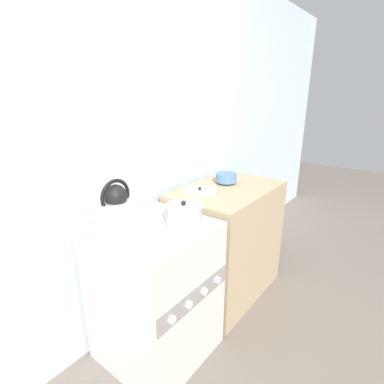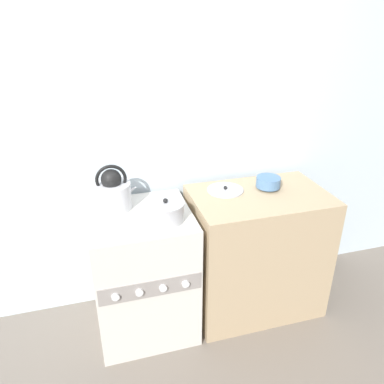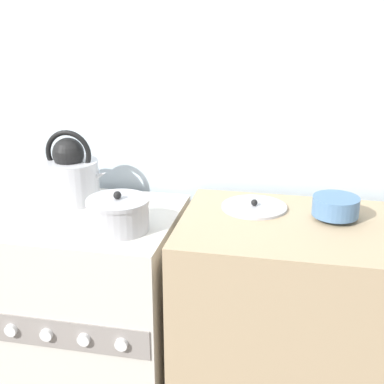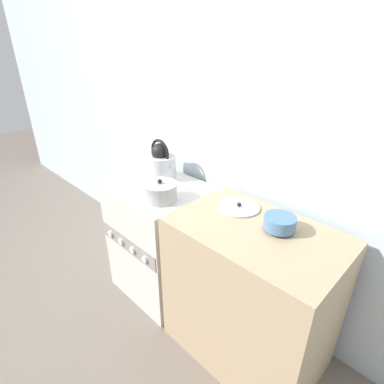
% 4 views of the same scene
% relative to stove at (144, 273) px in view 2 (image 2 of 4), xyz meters
% --- Properties ---
extents(ground_plane, '(12.00, 12.00, 0.00)m').
position_rel_stove_xyz_m(ground_plane, '(-0.00, -0.29, -0.43)').
color(ground_plane, '#70665B').
extents(wall_back, '(7.00, 0.06, 2.50)m').
position_rel_stove_xyz_m(wall_back, '(-0.00, 0.36, 0.82)').
color(wall_back, silver).
rests_on(wall_back, ground_plane).
extents(stove, '(0.62, 0.61, 0.86)m').
position_rel_stove_xyz_m(stove, '(0.00, 0.00, 0.00)').
color(stove, beige).
rests_on(stove, ground_plane).
extents(counter, '(0.89, 0.57, 0.89)m').
position_rel_stove_xyz_m(counter, '(0.79, -0.01, 0.02)').
color(counter, tan).
rests_on(counter, ground_plane).
extents(kettle, '(0.27, 0.22, 0.29)m').
position_rel_stove_xyz_m(kettle, '(-0.14, 0.13, 0.54)').
color(kettle, silver).
rests_on(kettle, stove).
extents(cooking_pot, '(0.22, 0.22, 0.14)m').
position_rel_stove_xyz_m(cooking_pot, '(0.14, -0.10, 0.49)').
color(cooking_pot, '#B2B2B7').
rests_on(cooking_pot, stove).
extents(enamel_bowl, '(0.16, 0.16, 0.08)m').
position_rel_stove_xyz_m(enamel_bowl, '(0.87, 0.07, 0.51)').
color(enamel_bowl, '#4C729E').
rests_on(enamel_bowl, counter).
extents(loose_pot_lid, '(0.24, 0.24, 0.03)m').
position_rel_stove_xyz_m(loose_pot_lid, '(0.59, 0.11, 0.47)').
color(loose_pot_lid, '#B2B2B7').
rests_on(loose_pot_lid, counter).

